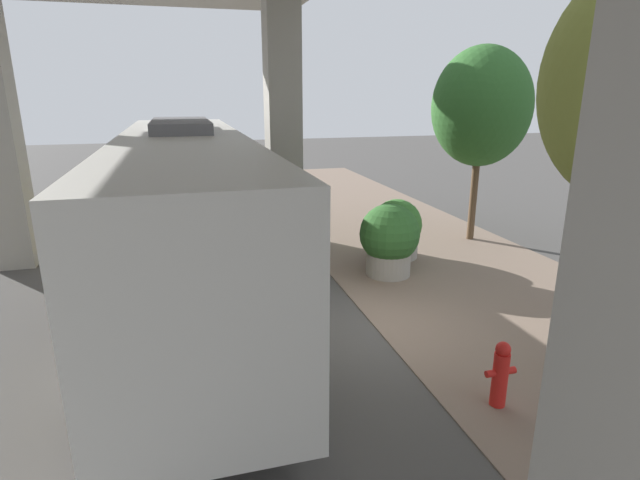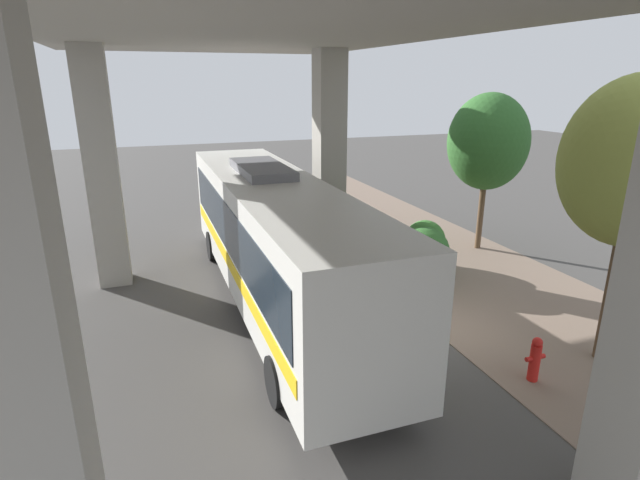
{
  "view_description": "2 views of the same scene",
  "coord_description": "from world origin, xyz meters",
  "px_view_note": "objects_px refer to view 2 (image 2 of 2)",
  "views": [
    {
      "loc": [
        3.31,
        7.99,
        4.26
      ],
      "look_at": [
        0.36,
        -2.58,
        1.02
      ],
      "focal_mm": 28.0,
      "sensor_mm": 36.0,
      "label": 1
    },
    {
      "loc": [
        6.41,
        9.7,
        5.96
      ],
      "look_at": [
        1.8,
        -3.14,
        1.55
      ],
      "focal_mm": 28.0,
      "sensor_mm": 36.0,
      "label": 2
    }
  ],
  "objects_px": {
    "planter_middle": "(425,255)",
    "street_tree_near": "(635,163)",
    "fire_hydrant": "(535,359)",
    "planter_front": "(424,245)",
    "bus": "(275,234)",
    "street_tree_far": "(488,142)"
  },
  "relations": [
    {
      "from": "fire_hydrant",
      "to": "bus",
      "type": "bearing_deg",
      "value": -53.92
    },
    {
      "from": "bus",
      "to": "fire_hydrant",
      "type": "distance_m",
      "value": 6.96
    },
    {
      "from": "fire_hydrant",
      "to": "street_tree_far",
      "type": "distance_m",
      "value": 9.28
    },
    {
      "from": "bus",
      "to": "street_tree_far",
      "type": "xyz_separation_m",
      "value": [
        -8.22,
        -2.05,
        1.88
      ]
    },
    {
      "from": "street_tree_near",
      "to": "fire_hydrant",
      "type": "bearing_deg",
      "value": 6.37
    },
    {
      "from": "fire_hydrant",
      "to": "planter_front",
      "type": "relative_size",
      "value": 0.63
    },
    {
      "from": "bus",
      "to": "fire_hydrant",
      "type": "relative_size",
      "value": 12.75
    },
    {
      "from": "street_tree_far",
      "to": "fire_hydrant",
      "type": "bearing_deg",
      "value": 60.76
    },
    {
      "from": "bus",
      "to": "street_tree_near",
      "type": "bearing_deg",
      "value": 138.96
    },
    {
      "from": "fire_hydrant",
      "to": "planter_middle",
      "type": "height_order",
      "value": "planter_middle"
    },
    {
      "from": "bus",
      "to": "fire_hydrant",
      "type": "height_order",
      "value": "bus"
    },
    {
      "from": "bus",
      "to": "street_tree_far",
      "type": "bearing_deg",
      "value": -166.01
    },
    {
      "from": "planter_middle",
      "to": "street_tree_far",
      "type": "relative_size",
      "value": 0.32
    },
    {
      "from": "planter_front",
      "to": "street_tree_far",
      "type": "height_order",
      "value": "street_tree_far"
    },
    {
      "from": "bus",
      "to": "street_tree_near",
      "type": "distance_m",
      "value": 8.36
    },
    {
      "from": "fire_hydrant",
      "to": "street_tree_far",
      "type": "relative_size",
      "value": 0.18
    },
    {
      "from": "street_tree_near",
      "to": "street_tree_far",
      "type": "relative_size",
      "value": 1.1
    },
    {
      "from": "fire_hydrant",
      "to": "planter_front",
      "type": "distance_m",
      "value": 6.7
    },
    {
      "from": "planter_middle",
      "to": "street_tree_near",
      "type": "distance_m",
      "value": 6.34
    },
    {
      "from": "planter_front",
      "to": "street_tree_far",
      "type": "bearing_deg",
      "value": -161.25
    },
    {
      "from": "street_tree_far",
      "to": "street_tree_near",
      "type": "bearing_deg",
      "value": 73.42
    },
    {
      "from": "bus",
      "to": "fire_hydrant",
      "type": "bearing_deg",
      "value": 126.08
    }
  ]
}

